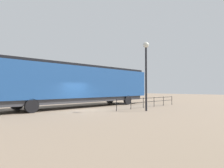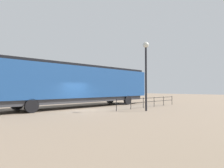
# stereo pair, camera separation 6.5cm
# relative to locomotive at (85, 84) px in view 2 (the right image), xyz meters

# --- Properties ---
(ground_plane) EXTENTS (120.00, 120.00, 0.00)m
(ground_plane) POSITION_rel_locomotive_xyz_m (3.08, -2.32, -2.37)
(ground_plane) COLOR #84705B
(locomotive) EXTENTS (3.20, 17.90, 4.23)m
(locomotive) POSITION_rel_locomotive_xyz_m (0.00, 0.00, 0.00)
(locomotive) COLOR navy
(locomotive) RESTS_ON ground_plane
(lamp_post) EXTENTS (0.50, 0.50, 5.82)m
(lamp_post) POSITION_rel_locomotive_xyz_m (6.92, 1.06, 1.69)
(lamp_post) COLOR black
(lamp_post) RESTS_ON ground_plane
(platform_fence) EXTENTS (0.05, 9.59, 1.01)m
(platform_fence) POSITION_rel_locomotive_xyz_m (5.19, 4.04, -1.71)
(platform_fence) COLOR black
(platform_fence) RESTS_ON ground_plane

